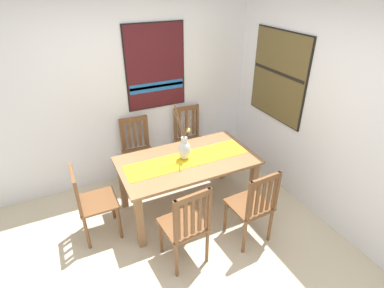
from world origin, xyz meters
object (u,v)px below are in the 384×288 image
Objects in this scene: chair_2 at (190,139)px; painting_on_back_wall at (155,67)px; chair_3 at (253,205)px; chair_4 at (186,225)px; dining_table at (187,167)px; centerpiece_vase at (184,148)px; painting_on_side_wall at (279,76)px; chair_1 at (92,202)px; chair_0 at (138,150)px.

painting_on_back_wall is (-0.41, 0.21, 1.09)m from chair_2.
chair_4 is (-0.78, 0.04, 0.01)m from chair_3.
dining_table is 0.27m from centerpiece_vase.
painting_on_side_wall reaches higher than dining_table.
chair_1 is 0.80× the size of painting_on_back_wall.
chair_3 is 0.78m from chair_4.
painting_on_back_wall reaches higher than painting_on_side_wall.
chair_0 is at bearing 160.10° from painting_on_side_wall.
centerpiece_vase is at bearing 66.61° from chair_4.
chair_2 is at bearing 60.61° from centerpiece_vase.
chair_3 is at bearing -78.25° from painting_on_back_wall.
painting_on_back_wall is at bearing 87.43° from centerpiece_vase.
chair_2 is 1.65m from chair_3.
centerpiece_vase is 1.58m from painting_on_side_wall.
centerpiece_vase is 0.76× the size of chair_2.
chair_3 is (-0.02, -1.65, 0.00)m from chair_2.
painting_on_side_wall is (1.44, 0.17, 0.63)m from centerpiece_vase.
chair_2 is at bearing 26.94° from chair_1.
chair_0 is 0.83× the size of painting_on_side_wall.
centerpiece_vase reaches higher than chair_4.
chair_4 is 0.85× the size of painting_on_side_wall.
painting_on_side_wall is (1.41, 0.19, 0.90)m from dining_table.
chair_2 is 0.85× the size of painting_on_side_wall.
painting_on_back_wall reaches higher than centerpiece_vase.
centerpiece_vase reaches higher than chair_2.
dining_table is 1.68× the size of chair_4.
dining_table is 0.88m from chair_4.
painting_on_side_wall reaches higher than chair_2.
chair_2 is 1.80m from chair_4.
centerpiece_vase is 1.00m from chair_2.
chair_0 is (-0.38, 0.84, -0.11)m from dining_table.
dining_table is at bearing 116.06° from chair_3.
chair_3 is at bearing -64.67° from chair_0.
centerpiece_vase is 0.78× the size of chair_3.
painting_on_back_wall reaches higher than chair_1.
dining_table is 1.80× the size of chair_1.
dining_table is at bearing 64.46° from chair_4.
centerpiece_vase is 1.20m from chair_1.
painting_on_back_wall reaches higher than dining_table.
chair_0 is 0.81m from chair_2.
chair_3 is at bearing -62.78° from centerpiece_vase.
painting_on_back_wall is 0.98× the size of painting_on_side_wall.
chair_4 is at bearing -151.32° from painting_on_side_wall.
centerpiece_vase is 1.24m from painting_on_back_wall.
chair_3 is (0.40, -0.83, -0.11)m from dining_table.
centerpiece_vase is 1.02m from chair_3.
chair_4 is (-0.80, -1.61, 0.01)m from chair_2.
dining_table is at bearing -90.92° from painting_on_back_wall.
centerpiece_vase is 0.95m from chair_4.
painting_on_back_wall is (0.39, 1.82, 1.08)m from chair_4.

